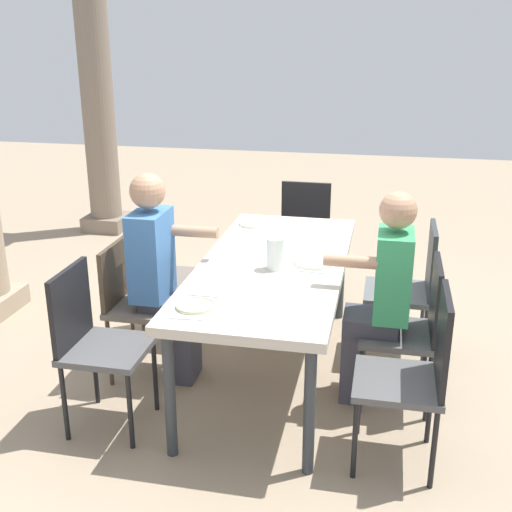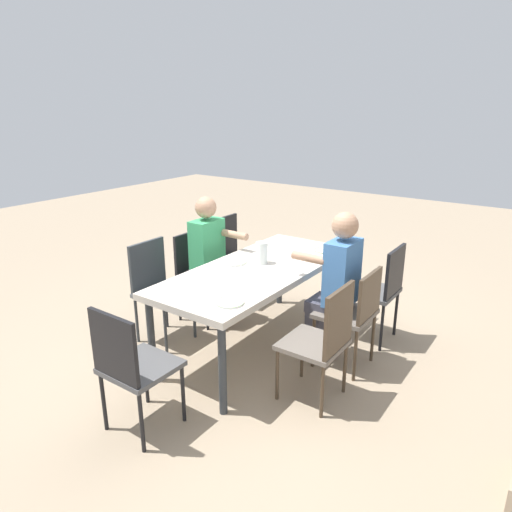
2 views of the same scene
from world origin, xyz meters
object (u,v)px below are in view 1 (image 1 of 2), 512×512
at_px(plate_0, 195,306).
at_px(plate_2, 254,224).
at_px(diner_man_white, 161,272).
at_px(plate_1, 314,262).
at_px(chair_west_north, 93,337).
at_px(chair_west_south, 416,369).
at_px(chair_east_north, 164,267).
at_px(dining_table, 273,272).
at_px(water_pitcher, 275,255).
at_px(chair_mid_north, 135,298).
at_px(chair_east_south, 411,283).
at_px(diner_woman_green, 381,292).
at_px(chair_head_east, 303,231).
at_px(stone_column_far, 98,102).
at_px(chair_mid_south, 412,324).

height_order(plate_0, plate_2, same).
bearing_deg(diner_man_white, plate_1, -78.67).
xyz_separation_m(chair_west_north, diner_man_white, (0.59, -0.19, 0.18)).
relative_size(chair_west_south, chair_east_north, 1.02).
bearing_deg(plate_0, dining_table, -19.70).
distance_m(chair_east_north, water_pitcher, 1.10).
height_order(chair_mid_north, water_pitcher, water_pitcher).
bearing_deg(chair_east_south, chair_east_north, 90.00).
distance_m(chair_mid_north, diner_woman_green, 1.54).
bearing_deg(chair_east_north, chair_west_south, -123.75).
xyz_separation_m(chair_west_south, diner_man_white, (0.59, 1.54, 0.18)).
relative_size(chair_head_east, diner_man_white, 0.69).
bearing_deg(plate_1, plate_2, 35.88).
bearing_deg(chair_mid_north, dining_table, -78.81).
distance_m(chair_west_south, chair_east_north, 2.09).
distance_m(dining_table, water_pitcher, 0.20).
height_order(chair_east_south, diner_man_white, diner_man_white).
height_order(chair_head_east, plate_0, chair_head_east).
xyz_separation_m(chair_mid_north, stone_column_far, (2.98, 1.56, 0.88)).
relative_size(diner_woman_green, plate_1, 5.31).
height_order(chair_head_east, diner_man_white, diner_man_white).
bearing_deg(diner_man_white, chair_west_south, -111.06).
relative_size(diner_man_white, stone_column_far, 0.47).
distance_m(diner_woman_green, diner_man_white, 1.35).
distance_m(dining_table, plate_2, 0.81).
bearing_deg(chair_west_north, chair_mid_north, -0.58).
distance_m(chair_head_east, plate_0, 2.25).
bearing_deg(plate_0, chair_west_south, -90.02).
bearing_deg(chair_head_east, stone_column_far, 60.88).
xyz_separation_m(chair_mid_south, water_pitcher, (0.05, 0.83, 0.35)).
height_order(dining_table, plate_1, plate_1).
height_order(chair_mid_north, plate_2, chair_mid_north).
xyz_separation_m(dining_table, stone_column_far, (2.81, 2.42, 0.69)).
bearing_deg(chair_west_north, dining_table, -48.66).
bearing_deg(chair_east_south, plate_0, 135.55).
bearing_deg(chair_west_south, diner_woman_green, 18.53).
bearing_deg(dining_table, chair_west_north, 131.34).
bearing_deg(dining_table, plate_2, 20.36).
distance_m(dining_table, chair_mid_south, 0.90).
distance_m(chair_west_north, water_pitcher, 1.15).
bearing_deg(chair_mid_north, diner_man_white, -89.13).
relative_size(chair_mid_north, water_pitcher, 4.50).
xyz_separation_m(stone_column_far, water_pitcher, (-2.93, -2.46, -0.54)).
relative_size(chair_east_north, water_pitcher, 4.79).
bearing_deg(diner_woman_green, plate_2, 45.69).
xyz_separation_m(diner_woman_green, diner_man_white, (0.01, 1.34, 0.02)).
relative_size(chair_mid_south, plate_1, 3.69).
relative_size(chair_mid_north, stone_column_far, 0.31).
relative_size(chair_west_south, plate_2, 4.55).
height_order(stone_column_far, plate_1, stone_column_far).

